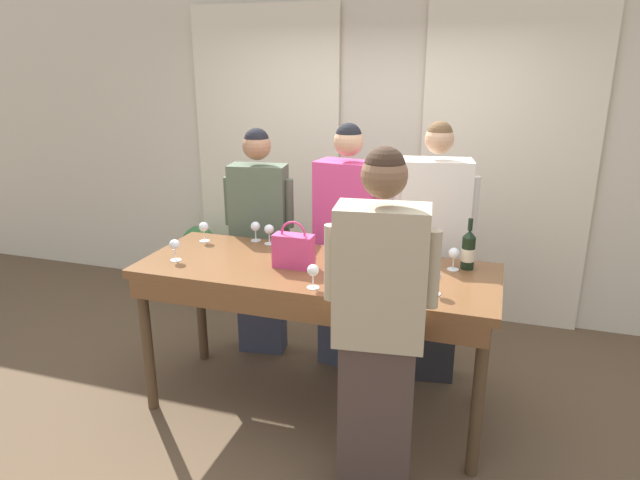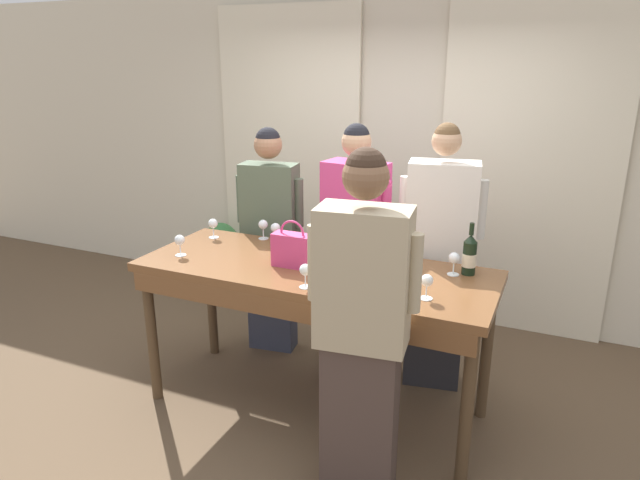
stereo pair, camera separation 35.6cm
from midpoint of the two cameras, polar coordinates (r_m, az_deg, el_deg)
name	(u,v)px [view 1 (the left image)]	position (r m, az deg, el deg)	size (l,w,h in m)	color
ground_plane	(316,406)	(4.00, -3.04, -16.32)	(18.00, 18.00, 0.00)	brown
wall_back	(380,156)	(5.12, 4.06, 8.35)	(12.00, 0.06, 2.80)	beige
curtain_panel_left	(267,157)	(5.42, -7.24, 8.19)	(1.40, 0.03, 2.69)	#EFE5C6
curtain_panel_right	(505,171)	(4.92, 16.07, 6.65)	(1.40, 0.03, 2.69)	#EFE5C6
tasting_bar	(315,284)	(3.55, -3.42, -4.47)	(2.22, 0.84, 1.00)	brown
wine_bottle	(468,250)	(3.54, 11.86, -1.05)	(0.08, 0.08, 0.32)	black
handbag	(294,250)	(3.51, -5.58, -1.06)	(0.25, 0.11, 0.30)	#C63870
wine_glass_front_left	(390,250)	(3.53, 4.15, -1.08)	(0.07, 0.07, 0.14)	white
wine_glass_front_mid	(269,230)	(3.96, -7.68, 0.94)	(0.07, 0.07, 0.14)	white
wine_glass_front_right	(351,271)	(3.18, -0.02, -3.21)	(0.07, 0.07, 0.14)	white
wine_glass_center_left	(435,277)	(3.13, 8.27, -3.78)	(0.07, 0.07, 0.14)	white
wine_glass_center_mid	(204,228)	(4.11, -14.01, 1.16)	(0.07, 0.07, 0.14)	white
wine_glass_center_right	(255,227)	(4.05, -8.99, 1.23)	(0.07, 0.07, 0.14)	white
wine_glass_back_left	(454,254)	(3.51, 10.46, -1.48)	(0.07, 0.07, 0.14)	white
wine_glass_back_mid	(313,271)	(3.19, -3.91, -3.21)	(0.07, 0.07, 0.14)	white
wine_glass_back_right	(175,246)	(3.77, -16.98, -0.59)	(0.07, 0.07, 0.14)	white
napkin	(301,254)	(3.76, -4.61, -1.44)	(0.13, 0.13, 0.00)	white
pen	(349,279)	(3.33, -0.10, -3.99)	(0.07, 0.12, 0.01)	maroon
guest_olive_jacket	(260,240)	(4.36, -8.37, -0.06)	(0.53, 0.26, 1.76)	#383D51
guest_pink_top	(347,247)	(4.11, 0.24, -0.80)	(0.55, 0.30, 1.82)	#383D51
guest_cream_sweater	(432,255)	(3.97, 8.65, -1.55)	(0.57, 0.32, 1.85)	#28282D
host_pouring	(379,328)	(2.87, 2.37, -8.86)	(0.56, 0.30, 1.86)	#473833
potted_plant	(200,260)	(5.65, -13.69, -1.95)	(0.39, 0.39, 0.71)	#935B3D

